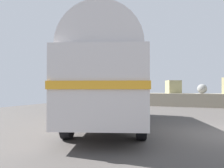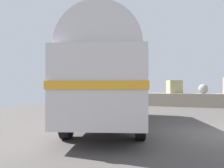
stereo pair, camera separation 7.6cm
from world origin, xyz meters
TOP-DOWN VIEW (x-y plane):
  - breakwater at (0.14, 11.80)m, footprint 31.36×2.50m
  - vintage_coach at (-4.61, 0.34)m, footprint 5.17×8.89m

SIDE VIEW (x-z plane):
  - breakwater at x=0.14m, z-range -0.50..1.94m
  - vintage_coach at x=-4.61m, z-range 0.20..3.90m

